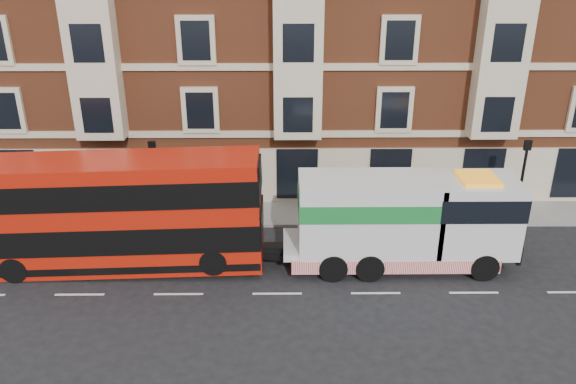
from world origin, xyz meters
name	(u,v)px	position (x,y,z in m)	size (l,w,h in m)	color
ground	(277,294)	(0.00, 0.00, 0.00)	(120.00, 120.00, 0.00)	black
sidewalk	(279,213)	(0.00, 7.50, 0.07)	(90.00, 3.00, 0.15)	slate
victorian_terrace	(287,3)	(0.50, 15.00, 10.07)	(45.00, 12.00, 20.40)	brown
lamp_post_west	(155,177)	(-6.00, 6.20, 2.68)	(0.35, 0.15, 4.35)	black
lamp_post_east	(522,176)	(12.00, 6.20, 2.68)	(0.35, 0.15, 4.35)	black
double_decker_bus	(116,212)	(-6.82, 2.27, 2.64)	(12.28, 2.82, 4.97)	#B9190A
tow_truck	(400,221)	(5.25, 2.27, 2.17)	(9.84, 2.91, 4.10)	silver
pedestrian	(104,207)	(-8.80, 6.52, 0.91)	(0.55, 0.36, 1.52)	#182631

